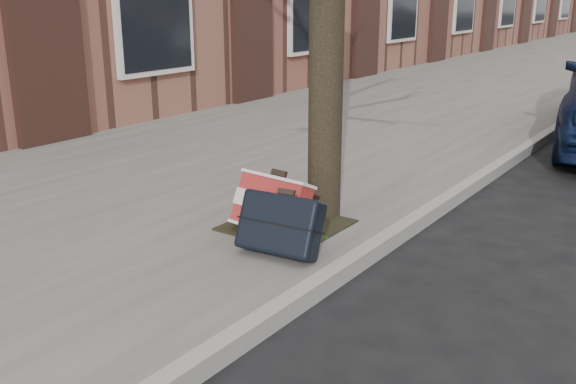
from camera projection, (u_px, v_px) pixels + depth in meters
The scene contains 4 objects.
near_sidewalk at pixel (539, 66), 16.86m from camera, with size 5.00×70.00×0.12m, color gray.
dirt_patch at pixel (287, 225), 5.17m from camera, with size 0.85×0.85×0.01m, color black.
suitcase_red at pixel (271, 205), 4.95m from camera, with size 0.61×0.17×0.44m, color maroon.
suitcase_navy at pixel (280, 224), 4.54m from camera, with size 0.60×0.19×0.43m, color black.
Camera 1 is at (0.83, -2.75, 1.93)m, focal length 40.00 mm.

